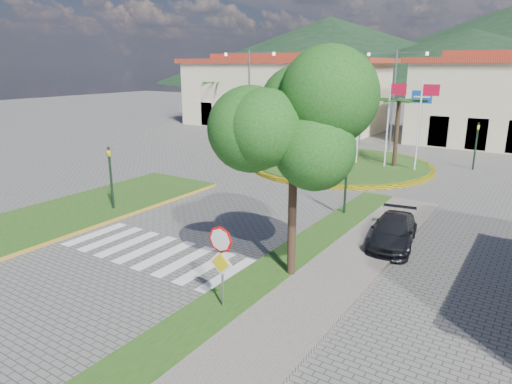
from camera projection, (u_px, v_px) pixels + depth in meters
The scene contains 22 objects.
ground at pixel (60, 294), 14.32m from camera, with size 160.00×160.00×0.00m, color slate.
sidewalk_right at pixel (254, 320), 12.75m from camera, with size 4.00×28.00×0.15m, color gray.
verge_right at pixel (220, 307), 13.38m from camera, with size 1.60×28.00×0.18m, color #1F4614.
median_left at pixel (88, 208), 22.55m from camera, with size 5.00×14.00×0.18m, color #1F4614.
crosswalk at pixel (153, 252), 17.54m from camera, with size 8.00×3.00×0.01m, color silver.
roundabout_island at pixel (340, 164), 31.99m from camera, with size 12.70×12.70×6.00m.
stop_sign at pixel (221, 255), 12.83m from camera, with size 0.80×0.11×2.65m.
deciduous_tree at pixel (294, 124), 14.04m from camera, with size 3.60×3.60×6.80m.
traffic_light_left at pixel (111, 173), 21.76m from camera, with size 0.15×0.18×3.20m.
traffic_light_right at pixel (346, 176), 21.08m from camera, with size 0.15×0.18×3.20m.
traffic_light_far at pixel (476, 142), 30.52m from camera, with size 0.18×0.15×3.20m.
direction_sign_west at pixel (361, 105), 39.35m from camera, with size 1.60×0.14×5.20m.
direction_sign_east at pixel (421, 108), 36.72m from camera, with size 1.60×0.14×5.20m.
street_lamp_centre at pixel (394, 95), 36.73m from camera, with size 4.80×0.16×8.00m.
street_lamp_west at pixel (249, 95), 37.17m from camera, with size 4.80×0.16×8.00m.
building_left at pixel (282, 92), 51.24m from camera, with size 23.32×9.54×8.05m.
hill_far_west at pixel (329, 51), 153.05m from camera, with size 140.00×140.00×22.00m, color black.
hill_near_back at pixel (467, 60), 122.11m from camera, with size 110.00×110.00×16.00m, color black.
white_van at pixel (323, 126), 47.54m from camera, with size 2.18×4.73×1.31m, color white.
car_dark_a at pixel (325, 130), 44.72m from camera, with size 1.59×3.94×1.34m, color black.
car_dark_b at pixel (479, 140), 39.88m from camera, with size 1.17×3.36×1.11m, color black.
car_side_right at pixel (393, 231), 18.02m from camera, with size 1.62×3.97×1.15m, color black.
Camera 1 is at (12.22, -7.43, 6.98)m, focal length 32.00 mm.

